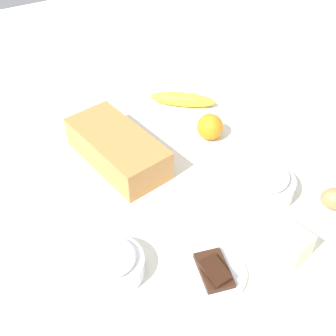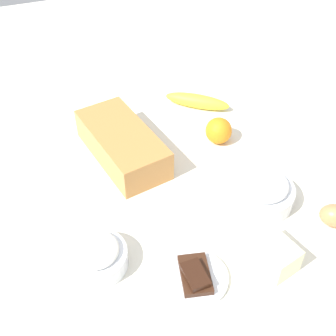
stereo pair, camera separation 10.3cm
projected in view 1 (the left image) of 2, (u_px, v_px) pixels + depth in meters
The scene contains 9 objects.
ground_plane at pixel (168, 183), 1.07m from camera, with size 2.40×2.40×0.02m, color silver.
loaf_pan at pixel (117, 148), 1.08m from camera, with size 0.30×0.18×0.08m.
flour_bowl at pixel (113, 263), 0.85m from camera, with size 0.12×0.12×0.06m.
sugar_bowl at pixel (263, 181), 1.01m from camera, with size 0.15×0.15×0.08m.
banana at pixel (182, 99), 1.28m from camera, with size 0.19×0.04×0.04m, color yellow.
orange_fruit at pixel (210, 127), 1.16m from camera, with size 0.07×0.07×0.07m, color orange.
butter_block at pixel (286, 242), 0.89m from camera, with size 0.09×0.06×0.06m, color #F4EDB2.
egg_near_butter at pixel (336, 199), 0.98m from camera, with size 0.05×0.05×0.07m, color #B77C4B.
chocolate_plate at pixel (214, 272), 0.86m from camera, with size 0.13×0.13×0.03m.
Camera 1 is at (0.67, -0.36, 0.74)m, focal length 47.01 mm.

